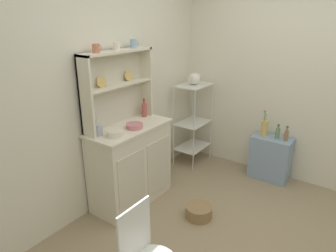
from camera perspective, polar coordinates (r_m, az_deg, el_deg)
The scene contains 19 objects.
ground_plane at distance 3.03m, azimuth 14.12°, elevation -21.89°, with size 3.84×3.84×0.00m, color #998466.
wall_back at distance 3.27m, azimuth -11.19°, elevation 6.54°, with size 3.84×0.05×2.50m, color silver.
wall_right at distance 3.92m, azimuth 24.90°, elevation 7.31°, with size 0.05×3.84×2.50m, color silver.
hutch_cabinet at distance 3.39m, azimuth -6.92°, elevation -7.01°, with size 0.95×0.45×0.89m.
hutch_shelf_unit at distance 3.20m, azimuth -9.77°, elevation 7.96°, with size 0.88×0.18×0.77m.
bakers_rack at distance 4.21m, azimuth 4.73°, elevation 1.59°, with size 0.50×0.34×1.12m.
side_shelf_blue at distance 4.11m, azimuth 18.55°, elevation -5.67°, with size 0.28×0.48×0.56m, color #849EBC.
floor_basket at distance 3.32m, azimuth 5.76°, elevation -15.63°, with size 0.27×0.27×0.13m, color #93754C.
cup_terracotta_0 at distance 2.94m, azimuth -13.25°, elevation 13.96°, with size 0.08×0.07×0.08m.
cup_cream_1 at distance 3.12m, azimuth -9.52°, elevation 14.50°, with size 0.08×0.07×0.08m.
cup_sky_2 at distance 3.30m, azimuth -6.46°, elevation 15.07°, with size 0.09×0.07×0.09m.
bowl_mixing_large at distance 2.98m, azimuth -9.82°, elevation -1.34°, with size 0.16×0.16×0.06m, color silver.
bowl_floral_medium at distance 3.16m, azimuth -6.29°, elevation 0.03°, with size 0.17×0.17×0.05m, color #D17A84.
jam_bottle at distance 3.49m, azimuth -4.48°, elevation 3.07°, with size 0.05×0.05×0.21m.
utensil_jar at distance 3.02m, azimuth -12.87°, elevation -0.61°, with size 0.08×0.08×0.24m.
porcelain_teapot at distance 4.06m, azimuth 4.94°, elevation 8.77°, with size 0.25×0.15×0.18m.
flower_vase at distance 4.00m, azimuth 17.54°, elevation -0.23°, with size 0.08×0.08×0.34m.
oil_bottle at distance 3.97m, azimuth 19.77°, elevation -1.23°, with size 0.05×0.05×0.19m.
vinegar_bottle at distance 3.94m, azimuth 21.22°, elevation -1.59°, with size 0.05×0.05×0.18m.
Camera 1 is at (-2.16, -0.71, 2.01)m, focal length 32.65 mm.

